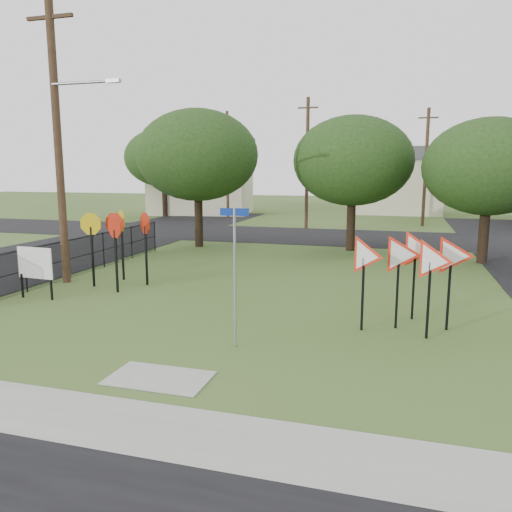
% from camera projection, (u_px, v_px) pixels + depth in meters
% --- Properties ---
extents(ground, '(140.00, 140.00, 0.00)m').
position_uv_depth(ground, '(205.00, 340.00, 12.16)').
color(ground, '#375620').
extents(sidewalk, '(30.00, 1.60, 0.02)m').
position_uv_depth(sidewalk, '(108.00, 421.00, 8.18)').
color(sidewalk, gray).
rests_on(sidewalk, ground).
extents(planting_strip, '(30.00, 0.80, 0.02)m').
position_uv_depth(planting_strip, '(61.00, 462.00, 7.05)').
color(planting_strip, '#375620').
rests_on(planting_strip, ground).
extents(street_left, '(8.00, 50.00, 0.02)m').
position_uv_depth(street_left, '(57.00, 253.00, 24.93)').
color(street_left, black).
rests_on(street_left, ground).
extents(street_far, '(60.00, 8.00, 0.02)m').
position_uv_depth(street_far, '(326.00, 236.00, 31.08)').
color(street_far, black).
rests_on(street_far, ground).
extents(curb_pad, '(2.00, 1.20, 0.02)m').
position_uv_depth(curb_pad, '(159.00, 378.00, 9.89)').
color(curb_pad, gray).
rests_on(curb_pad, ground).
extents(street_name_sign, '(0.67, 0.06, 3.24)m').
position_uv_depth(street_name_sign, '(235.00, 269.00, 11.38)').
color(street_name_sign, gray).
rests_on(street_name_sign, ground).
extents(stop_sign_cluster, '(2.44, 2.29, 2.64)m').
position_uv_depth(stop_sign_cluster, '(118.00, 232.00, 17.54)').
color(stop_sign_cluster, black).
rests_on(stop_sign_cluster, ground).
extents(yield_sign_cluster, '(3.15, 2.08, 2.50)m').
position_uv_depth(yield_sign_cluster, '(412.00, 259.00, 12.69)').
color(yield_sign_cluster, black).
rests_on(yield_sign_cluster, ground).
extents(info_board, '(1.34, 0.13, 1.67)m').
position_uv_depth(info_board, '(35.00, 265.00, 15.88)').
color(info_board, black).
rests_on(info_board, ground).
extents(utility_pole_main, '(3.55, 0.33, 10.00)m').
position_uv_depth(utility_pole_main, '(59.00, 138.00, 17.53)').
color(utility_pole_main, '#493221').
rests_on(utility_pole_main, ground).
extents(far_pole_a, '(1.40, 0.24, 9.00)m').
position_uv_depth(far_pole_a, '(307.00, 163.00, 34.64)').
color(far_pole_a, '#493221').
rests_on(far_pole_a, ground).
extents(far_pole_b, '(1.40, 0.24, 8.50)m').
position_uv_depth(far_pole_b, '(426.00, 167.00, 36.25)').
color(far_pole_b, '#493221').
rests_on(far_pole_b, ground).
extents(far_pole_c, '(1.40, 0.24, 9.00)m').
position_uv_depth(far_pole_c, '(227.00, 164.00, 42.52)').
color(far_pole_c, '#493221').
rests_on(far_pole_c, ground).
extents(fence_run, '(0.05, 11.55, 1.50)m').
position_uv_depth(fence_run, '(87.00, 253.00, 20.04)').
color(fence_run, black).
rests_on(fence_run, ground).
extents(house_left, '(10.58, 8.88, 7.20)m').
position_uv_depth(house_left, '(202.00, 175.00, 47.57)').
color(house_left, beige).
rests_on(house_left, ground).
extents(house_mid, '(8.40, 8.40, 6.20)m').
position_uv_depth(house_mid, '(398.00, 180.00, 48.36)').
color(house_mid, beige).
rests_on(house_mid, ground).
extents(tree_near_left, '(6.40, 6.40, 7.27)m').
position_uv_depth(tree_near_left, '(197.00, 155.00, 26.24)').
color(tree_near_left, black).
rests_on(tree_near_left, ground).
extents(tree_near_mid, '(6.00, 6.00, 6.80)m').
position_uv_depth(tree_near_mid, '(353.00, 161.00, 25.03)').
color(tree_near_mid, black).
rests_on(tree_near_mid, ground).
extents(tree_near_right, '(5.60, 5.60, 6.33)m').
position_uv_depth(tree_near_right, '(489.00, 167.00, 21.53)').
color(tree_near_right, black).
rests_on(tree_near_right, ground).
extents(tree_far_left, '(6.80, 6.80, 7.73)m').
position_uv_depth(tree_far_left, '(163.00, 158.00, 44.08)').
color(tree_far_left, black).
rests_on(tree_far_left, ground).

